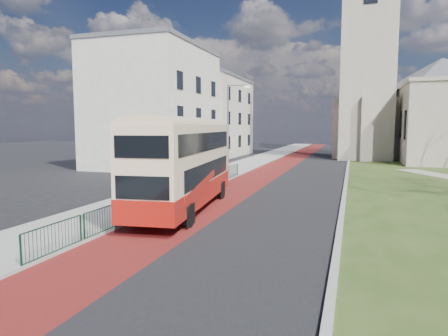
% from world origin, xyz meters
% --- Properties ---
extents(ground, '(160.00, 160.00, 0.00)m').
position_xyz_m(ground, '(0.00, 0.00, 0.00)').
color(ground, black).
rests_on(ground, ground).
extents(road_carriageway, '(9.00, 120.00, 0.01)m').
position_xyz_m(road_carriageway, '(1.50, 20.00, 0.01)').
color(road_carriageway, black).
rests_on(road_carriageway, ground).
extents(bus_lane, '(3.40, 120.00, 0.01)m').
position_xyz_m(bus_lane, '(-1.20, 20.00, 0.01)').
color(bus_lane, '#591414').
rests_on(bus_lane, ground).
extents(pavement_west, '(4.00, 120.00, 0.12)m').
position_xyz_m(pavement_west, '(-5.00, 20.00, 0.06)').
color(pavement_west, gray).
rests_on(pavement_west, ground).
extents(kerb_west, '(0.25, 120.00, 0.13)m').
position_xyz_m(kerb_west, '(-3.00, 20.00, 0.07)').
color(kerb_west, '#999993').
rests_on(kerb_west, ground).
extents(kerb_east, '(0.25, 80.00, 0.13)m').
position_xyz_m(kerb_east, '(6.10, 22.00, 0.07)').
color(kerb_east, '#999993').
rests_on(kerb_east, ground).
extents(pedestrian_railing, '(0.07, 24.00, 1.12)m').
position_xyz_m(pedestrian_railing, '(-2.95, 4.00, 0.55)').
color(pedestrian_railing, '#0C361F').
rests_on(pedestrian_railing, ground).
extents(gothic_church, '(16.38, 18.00, 40.00)m').
position_xyz_m(gothic_church, '(12.56, 38.00, 13.13)').
color(gothic_church, gray).
rests_on(gothic_church, ground).
extents(street_block_near, '(10.30, 14.30, 13.00)m').
position_xyz_m(street_block_near, '(-14.00, 22.00, 6.51)').
color(street_block_near, beige).
rests_on(street_block_near, ground).
extents(street_block_far, '(10.30, 16.30, 11.50)m').
position_xyz_m(street_block_far, '(-14.00, 38.00, 5.76)').
color(street_block_far, beige).
rests_on(street_block_far, ground).
extents(streetlamp, '(2.13, 0.18, 8.00)m').
position_xyz_m(streetlamp, '(-4.35, 18.00, 4.59)').
color(streetlamp, gray).
rests_on(streetlamp, pavement_west).
extents(bus, '(3.84, 11.25, 4.61)m').
position_xyz_m(bus, '(-1.69, 1.47, 2.63)').
color(bus, '#9D150E').
rests_on(bus, ground).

